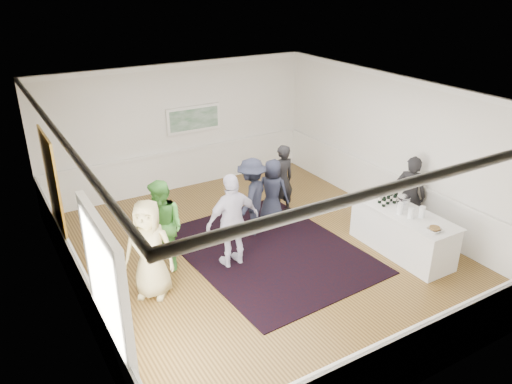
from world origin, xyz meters
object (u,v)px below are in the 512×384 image
nut_bowl (435,229)px  guest_tan (149,249)px  guest_navy (272,192)px  ice_bucket (403,203)px  serving_table (402,232)px  guest_green (163,227)px  guest_dark_a (252,197)px  guest_lilac (233,221)px  bartender (410,195)px  guest_dark_b (282,180)px

nut_bowl → guest_tan: bearing=156.6°
guest_navy → ice_bucket: guest_navy is taller
serving_table → guest_green: 4.68m
guest_green → ice_bucket: guest_green is taller
serving_table → nut_bowl: size_ratio=8.38×
guest_tan → guest_green: size_ratio=1.01×
guest_dark_a → guest_green: bearing=-28.1°
ice_bucket → guest_dark_a: bearing=137.5°
guest_dark_a → ice_bucket: guest_dark_a is taller
nut_bowl → guest_lilac: bearing=144.0°
guest_tan → guest_lilac: (1.68, 0.15, 0.03)m
guest_navy → guest_dark_a: bearing=70.2°
ice_bucket → nut_bowl: ice_bucket is taller
guest_tan → nut_bowl: bearing=13.4°
bartender → ice_bucket: (-0.65, -0.41, 0.15)m
bartender → guest_tan: (-5.51, 0.62, 0.03)m
guest_dark_a → serving_table: bearing=96.4°
serving_table → bartender: 1.02m
guest_dark_a → guest_navy: 0.70m
guest_tan → nut_bowl: (4.64, -2.01, 0.04)m
serving_table → guest_dark_b: size_ratio=1.32×
guest_dark_b → guest_tan: bearing=21.9°
guest_lilac → guest_dark_b: bearing=-147.2°
guest_tan → serving_table: bearing=22.9°
serving_table → guest_navy: 2.88m
bartender → guest_dark_a: bearing=30.7°
guest_dark_a → guest_dark_b: guest_dark_a is taller
guest_dark_b → ice_bucket: size_ratio=6.43×
serving_table → nut_bowl: nut_bowl is taller
guest_navy → ice_bucket: size_ratio=5.68×
serving_table → guest_green: bearing=156.5°
bartender → guest_lilac: bearing=49.1°
guest_dark_a → guest_navy: bearing=160.5°
guest_green → ice_bucket: 4.69m
guest_navy → bartender: bearing=-168.0°
guest_tan → ice_bucket: 4.97m
guest_green → guest_navy: size_ratio=1.20×
guest_navy → ice_bucket: bearing=176.8°
guest_navy → ice_bucket: 2.80m
ice_bucket → guest_navy: bearing=125.0°
guest_tan → guest_dark_a: bearing=58.5°
guest_dark_a → guest_dark_b: 1.16m
serving_table → guest_tan: guest_tan is taller
guest_dark_a → nut_bowl: (2.04, -3.05, 0.09)m
bartender → guest_tan: guest_tan is taller
serving_table → guest_lilac: 3.40m
serving_table → guest_dark_a: 3.12m
guest_green → serving_table: bearing=38.6°
guest_lilac → serving_table: bearing=155.3°
guest_lilac → nut_bowl: guest_lilac is taller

